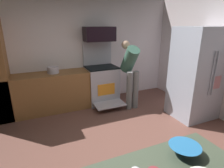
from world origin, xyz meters
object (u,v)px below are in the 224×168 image
Objects in this scene: mixing_bowl_prep at (185,150)px; stock_pot at (53,70)px; microwave at (99,34)px; refrigerator at (196,74)px; person_cook at (130,69)px; oven_range at (102,83)px.

stock_pot is at bearing 102.24° from mixing_bowl_prep.
refrigerator reaches higher than microwave.
microwave is at bearing 134.47° from refrigerator.
microwave is 3.48m from mixing_bowl_prep.
person_cook is 6.13× the size of stock_pot.
microwave is at bearing 90.00° from oven_range.
stock_pot is at bearing 179.30° from oven_range.
refrigerator is 1.21× the size of person_cook.
stock_pot is (-1.70, 0.55, 0.03)m from person_cook.
stock_pot is at bearing 162.20° from person_cook.
oven_range is 2.11× the size of microwave.
person_cook is (-1.04, 0.98, -0.02)m from refrigerator.
stock_pot is at bearing -176.06° from microwave.
stock_pot is (-2.74, 1.53, 0.01)m from refrigerator.
microwave is (0.00, 0.09, 1.22)m from oven_range.
microwave reaches higher than person_cook.
oven_range is 6.03× the size of stock_pot.
refrigerator is 7.08× the size of mixing_bowl_prep.
oven_range reaches higher than stock_pot.
oven_range is 1.22m from microwave.
microwave is 2.86× the size of stock_pot.
stock_pot is (-1.16, -0.08, -0.76)m from microwave.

